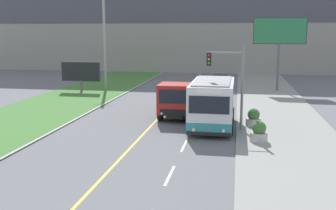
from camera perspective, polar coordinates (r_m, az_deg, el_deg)
The scene contains 10 objects.
apartment_block_background at distance 63.46m, azimuth 5.27°, elevation 14.57°, with size 80.00×8.04×21.24m.
city_bus at distance 25.02m, azimuth 6.45°, elevation 0.12°, with size 2.73×6.10×3.07m.
dump_truck at distance 27.95m, azimuth 1.61°, elevation 0.69°, with size 2.57×6.68×2.56m.
car_distant at distance 43.91m, azimuth 7.66°, elevation 3.39°, with size 1.80×4.30×1.45m.
utility_pole_far at distance 43.30m, azimuth -9.21°, elevation 10.19°, with size 1.80×0.28×11.72m.
traffic_light_mast at distance 24.32m, azimuth 9.13°, elevation 4.04°, with size 2.28×0.32×5.22m.
billboard_large at distance 42.02m, azimuth 15.90°, elevation 9.88°, with size 5.29×0.24×7.53m.
billboard_small at distance 40.97m, azimuth -12.55°, elevation 4.68°, with size 4.08×0.24×3.11m.
planter_round_near at distance 22.27m, azimuth 13.05°, elevation -3.91°, with size 0.97×0.97×1.16m.
planter_round_second at distance 25.81m, azimuth 12.31°, elevation -1.92°, with size 0.97×0.97×1.16m.
Camera 1 is at (5.47, -7.93, 6.01)m, focal length 42.00 mm.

